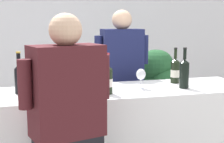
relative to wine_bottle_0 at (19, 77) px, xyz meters
The scene contains 10 objects.
wall_back 2.65m from the wine_bottle_0, 74.99° to the left, with size 8.00×0.10×2.80m, color white.
wine_bottle_0 is the anchor object (origin of this frame).
wine_bottle_1 1.33m from the wine_bottle_0, ahead, with size 0.08×0.08×0.34m.
wine_bottle_2 0.55m from the wine_bottle_0, ahead, with size 0.08×0.08×0.34m.
wine_bottle_3 1.36m from the wine_bottle_0, ahead, with size 0.08×0.08×0.32m.
wine_bottle_4 0.24m from the wine_bottle_0, 36.77° to the right, with size 0.09×0.09×0.36m.
wine_bottle_5 0.68m from the wine_bottle_0, 15.99° to the right, with size 0.08×0.08×0.31m.
wine_glass 0.97m from the wine_bottle_0, ahead, with size 0.08×0.08×0.16m.
person_server 1.22m from the wine_bottle_0, 30.76° to the left, with size 0.56×0.25×1.67m.
potted_shrub 1.83m from the wine_bottle_0, 29.36° to the left, with size 0.53×0.53×1.24m.
Camera 1 is at (-0.68, -2.60, 1.57)m, focal length 54.21 mm.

